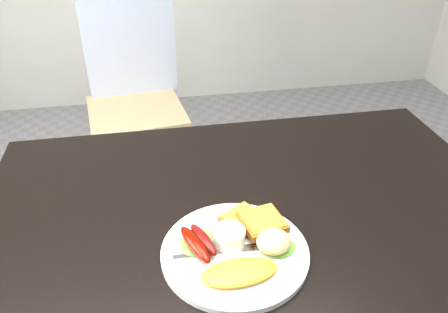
# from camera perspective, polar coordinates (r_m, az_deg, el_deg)

# --- Properties ---
(dining_table) EXTENTS (1.20, 0.80, 0.04)m
(dining_table) POSITION_cam_1_polar(r_m,az_deg,el_deg) (0.99, 3.60, -7.61)
(dining_table) COLOR black
(dining_table) RESTS_ON ground
(dining_chair) EXTENTS (0.47, 0.47, 0.05)m
(dining_chair) POSITION_cam_1_polar(r_m,az_deg,el_deg) (2.07, -11.37, 5.50)
(dining_chair) COLOR tan
(dining_chair) RESTS_ON ground
(person) EXTENTS (0.58, 0.44, 1.46)m
(person) POSITION_cam_1_polar(r_m,az_deg,el_deg) (1.44, -5.71, 6.12)
(person) COLOR navy
(person) RESTS_ON ground
(plate) EXTENTS (0.29, 0.29, 0.01)m
(plate) POSITION_cam_1_polar(r_m,az_deg,el_deg) (0.87, 1.42, -12.39)
(plate) COLOR white
(plate) RESTS_ON dining_table
(lettuce_left) EXTENTS (0.10, 0.09, 0.01)m
(lettuce_left) POSITION_cam_1_polar(r_m,az_deg,el_deg) (0.87, -3.20, -11.18)
(lettuce_left) COLOR #518A2E
(lettuce_left) RESTS_ON plate
(lettuce_right) EXTENTS (0.08, 0.08, 0.01)m
(lettuce_right) POSITION_cam_1_polar(r_m,az_deg,el_deg) (0.87, 7.25, -11.64)
(lettuce_right) COLOR #63A034
(lettuce_right) RESTS_ON plate
(omelette) EXTENTS (0.15, 0.08, 0.02)m
(omelette) POSITION_cam_1_polar(r_m,az_deg,el_deg) (0.81, 1.99, -14.86)
(omelette) COLOR orange
(omelette) RESTS_ON plate
(sausage_a) EXTENTS (0.06, 0.11, 0.03)m
(sausage_a) POSITION_cam_1_polar(r_m,az_deg,el_deg) (0.85, -3.81, -11.36)
(sausage_a) COLOR #690801
(sausage_a) RESTS_ON lettuce_left
(sausage_b) EXTENTS (0.06, 0.10, 0.02)m
(sausage_b) POSITION_cam_1_polar(r_m,az_deg,el_deg) (0.86, -2.71, -10.76)
(sausage_b) COLOR #5E0E0E
(sausage_b) RESTS_ON lettuce_left
(ramekin) EXTENTS (0.08, 0.08, 0.04)m
(ramekin) POSITION_cam_1_polar(r_m,az_deg,el_deg) (0.87, 0.70, -10.52)
(ramekin) COLOR white
(ramekin) RESTS_ON plate
(toast_a) EXTENTS (0.11, 0.11, 0.01)m
(toast_a) POSITION_cam_1_polar(r_m,az_deg,el_deg) (0.92, 2.62, -8.31)
(toast_a) COLOR #963F1D
(toast_a) RESTS_ON plate
(toast_b) EXTENTS (0.10, 0.10, 0.01)m
(toast_b) POSITION_cam_1_polar(r_m,az_deg,el_deg) (0.90, 5.04, -8.53)
(toast_b) COLOR #945F1C
(toast_b) RESTS_ON toast_a
(potato_salad) EXTENTS (0.09, 0.08, 0.04)m
(potato_salad) POSITION_cam_1_polar(r_m,az_deg,el_deg) (0.85, 6.50, -10.98)
(potato_salad) COLOR #D0C88B
(potato_salad) RESTS_ON lettuce_right
(fork) EXTENTS (0.14, 0.01, 0.00)m
(fork) POSITION_cam_1_polar(r_m,az_deg,el_deg) (0.86, -2.06, -12.56)
(fork) COLOR #ADAFB7
(fork) RESTS_ON plate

